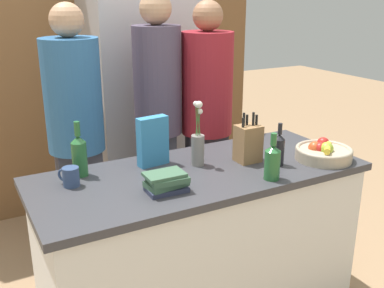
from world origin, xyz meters
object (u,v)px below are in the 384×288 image
(fruit_bowl, at_px, (323,152))
(person_in_blue, at_px, (158,111))
(knife_block, at_px, (248,143))
(flower_vase, at_px, (198,145))
(person_at_sink, at_px, (76,128))
(coffee_mug, at_px, (70,177))
(bottle_wine, at_px, (79,155))
(person_in_red_tee, at_px, (207,113))
(refrigerator, at_px, (143,98))
(book_stack, at_px, (166,182))
(bottle_oil, at_px, (279,149))
(bottle_vinegar, at_px, (272,161))
(cereal_box, at_px, (153,141))

(fruit_bowl, bearing_deg, person_in_blue, 120.19)
(knife_block, height_order, flower_vase, flower_vase)
(person_at_sink, bearing_deg, coffee_mug, -102.72)
(flower_vase, xyz_separation_m, bottle_wine, (-0.60, 0.16, -0.00))
(person_in_blue, distance_m, person_in_red_tee, 0.35)
(refrigerator, relative_size, book_stack, 9.41)
(bottle_oil, height_order, bottle_vinegar, bottle_vinegar)
(bottle_oil, xyz_separation_m, bottle_vinegar, (-0.15, -0.14, 0.00))
(fruit_bowl, distance_m, bottle_oil, 0.29)
(cereal_box, distance_m, bottle_vinegar, 0.64)
(knife_block, distance_m, cereal_box, 0.52)
(knife_block, relative_size, flower_vase, 0.78)
(bottle_vinegar, bearing_deg, book_stack, 167.18)
(person_at_sink, bearing_deg, bottle_oil, -42.69)
(bottle_oil, xyz_separation_m, person_at_sink, (-0.86, 0.93, -0.00))
(bottle_wine, bearing_deg, book_stack, -52.09)
(bottle_wine, bearing_deg, knife_block, -15.40)
(book_stack, bearing_deg, person_at_sink, 100.45)
(cereal_box, bearing_deg, bottle_oil, -28.93)
(person_at_sink, distance_m, person_in_blue, 0.57)
(refrigerator, bearing_deg, bottle_vinegar, -90.71)
(cereal_box, bearing_deg, refrigerator, 69.53)
(fruit_bowl, xyz_separation_m, person_in_red_tee, (-0.23, 0.90, 0.05))
(fruit_bowl, relative_size, person_in_blue, 0.18)
(coffee_mug, relative_size, bottle_vinegar, 0.44)
(bottle_wine, bearing_deg, person_in_red_tee, 24.70)
(refrigerator, distance_m, person_at_sink, 0.97)
(book_stack, height_order, person_at_sink, person_at_sink)
(refrigerator, distance_m, cereal_box, 1.33)
(cereal_box, height_order, bottle_wine, bottle_wine)
(person_in_blue, bearing_deg, refrigerator, 103.41)
(person_in_red_tee, bearing_deg, refrigerator, 119.58)
(flower_vase, xyz_separation_m, coffee_mug, (-0.68, 0.05, -0.07))
(coffee_mug, distance_m, person_in_red_tee, 1.25)
(person_at_sink, height_order, person_in_red_tee, person_in_red_tee)
(refrigerator, distance_m, person_in_blue, 0.66)
(refrigerator, relative_size, coffee_mug, 18.30)
(fruit_bowl, distance_m, cereal_box, 0.96)
(bottle_wine, relative_size, person_in_red_tee, 0.17)
(fruit_bowl, bearing_deg, person_in_red_tee, 104.65)
(person_in_blue, xyz_separation_m, person_in_red_tee, (0.34, -0.08, -0.04))
(knife_block, height_order, bottle_wine, bottle_wine)
(fruit_bowl, height_order, flower_vase, flower_vase)
(person_at_sink, bearing_deg, bottle_vinegar, -52.04)
(knife_block, relative_size, bottle_oil, 1.18)
(refrigerator, xyz_separation_m, bottle_vinegar, (-0.02, -1.71, 0.02))
(fruit_bowl, bearing_deg, flower_vase, 158.34)
(refrigerator, height_order, cereal_box, refrigerator)
(book_stack, distance_m, person_in_red_tee, 1.13)
(person_in_red_tee, bearing_deg, knife_block, -86.54)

